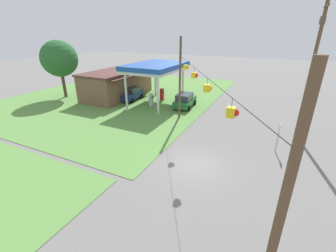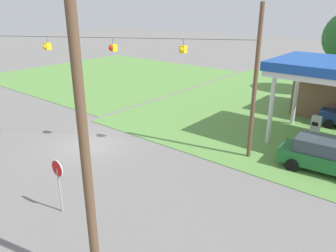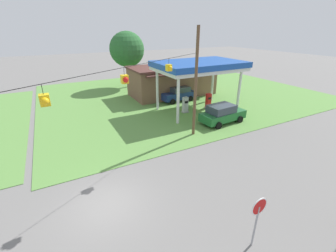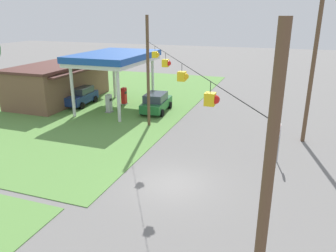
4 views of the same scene
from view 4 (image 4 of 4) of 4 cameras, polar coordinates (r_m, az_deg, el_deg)
The scene contains 11 objects.
ground_plane at distance 17.97m, azimuth 0.72°, elevation -10.06°, with size 160.00×160.00×0.00m, color slate.
grass_verge_station_corner at distance 37.74m, azimuth -16.92°, elevation 4.76°, with size 36.00×28.00×0.04m, color #5B8E42.
gas_station_canopy at distance 31.44m, azimuth -9.28°, elevation 11.52°, with size 8.93×5.90×5.32m.
gas_station_store at distance 36.34m, azimuth -18.37°, elevation 7.22°, with size 11.29×6.20×3.87m.
fuel_pump_near at distance 30.89m, azimuth -10.25°, elevation 3.79°, with size 0.71×0.56×1.72m.
fuel_pump_far at distance 33.49m, azimuth -7.67°, elevation 5.10°, with size 0.71×0.56×1.72m.
car_at_pumps_front at distance 30.54m, azimuth -2.06°, elevation 4.14°, with size 4.66×2.37×1.83m.
car_at_pumps_rear at distance 34.21m, azimuth -15.02°, elevation 5.10°, with size 4.35×2.28×1.79m.
stop_sign_roadside at distance 20.89m, azimuth 18.89°, elevation -1.41°, with size 0.80×0.08×2.50m.
utility_pole_main at distance 24.29m, azimuth 24.28°, elevation 12.05°, with size 2.20×0.44×11.70m.
signal_span_gantry at distance 16.22m, azimuth 0.83°, elevation 4.73°, with size 17.57×10.24×8.67m.
Camera 4 is at (-14.89, -5.09, 8.69)m, focal length 35.00 mm.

